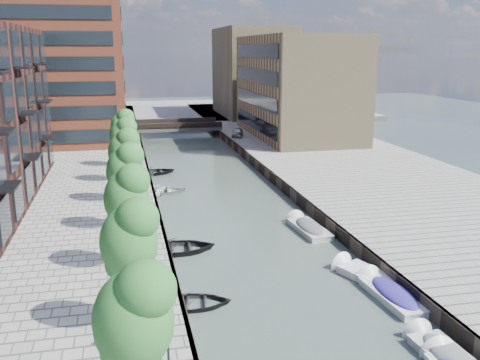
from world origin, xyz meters
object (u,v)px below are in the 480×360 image
object	(u,v)px
sloop_0	(193,306)
tree_4	(124,150)
car	(237,132)
tree_1	(129,237)
bridge	(178,126)
sloop_3	(161,194)
motorboat_2	(368,277)
tree_6	(122,126)
tree_2	(126,195)
motorboat_3	(389,293)
sloop_4	(154,174)
motorboat_1	(446,357)
tree_5	(123,136)
motorboat_4	(307,228)
tree_3	(125,168)
tree_0	(133,314)
sloop_1	(177,252)

from	to	relation	value
sloop_0	tree_4	bearing A→B (deg)	16.46
car	tree_1	bearing A→B (deg)	-90.36
tree_4	bridge	bearing A→B (deg)	78.00
sloop_3	motorboat_2	distance (m)	24.01
tree_1	tree_6	distance (m)	35.00
tree_2	sloop_0	world-z (taller)	tree_2
motorboat_3	sloop_4	bearing A→B (deg)	108.12
sloop_0	car	distance (m)	49.86
tree_6	motorboat_1	bearing A→B (deg)	-71.36
bridge	motorboat_3	size ratio (longest dim) A/B	2.49
tree_2	sloop_3	world-z (taller)	tree_2
sloop_4	car	world-z (taller)	car
bridge	tree_5	xyz separation A→B (m)	(-8.50, -33.00, 3.92)
bridge	sloop_3	world-z (taller)	bridge
tree_5	motorboat_2	xyz separation A→B (m)	(13.63, -23.35, -5.20)
sloop_4	motorboat_4	size ratio (longest dim) A/B	0.91
motorboat_1	motorboat_2	world-z (taller)	motorboat_2
tree_2	motorboat_4	bearing A→B (deg)	27.04
tree_6	car	bearing A→B (deg)	45.98
tree_2	motorboat_3	world-z (taller)	tree_2
bridge	sloop_0	distance (m)	57.85
tree_3	sloop_0	distance (m)	12.23
tree_4	tree_2	bearing A→B (deg)	-90.00
motorboat_4	tree_0	bearing A→B (deg)	-122.28
motorboat_2	sloop_4	bearing A→B (deg)	109.29
tree_4	motorboat_2	world-z (taller)	tree_4
tree_0	tree_1	size ratio (longest dim) A/B	1.00
tree_4	motorboat_2	xyz separation A→B (m)	(13.63, -16.35, -5.20)
tree_4	car	distance (m)	34.69
tree_0	motorboat_3	distance (m)	17.31
tree_4	car	xyz separation A→B (m)	(16.00, 30.56, -3.68)
tree_1	tree_4	size ratio (longest dim) A/B	1.00
sloop_3	motorboat_3	distance (m)	26.26
tree_3	motorboat_3	bearing A→B (deg)	-40.62
car	sloop_3	bearing A→B (deg)	-100.03
sloop_3	tree_6	bearing A→B (deg)	12.08
tree_1	tree_4	world-z (taller)	same
tree_3	tree_4	distance (m)	7.00
sloop_4	motorboat_4	world-z (taller)	motorboat_4
tree_6	car	distance (m)	23.32
tree_4	motorboat_3	size ratio (longest dim) A/B	1.14
sloop_3	sloop_4	size ratio (longest dim) A/B	1.06
tree_2	motorboat_1	xyz separation A→B (m)	(13.15, -10.99, -5.11)
tree_6	car	world-z (taller)	tree_6
motorboat_4	car	world-z (taller)	car
tree_1	tree_5	bearing A→B (deg)	90.00
tree_3	car	distance (m)	40.99
sloop_0	sloop_3	world-z (taller)	sloop_3
tree_2	motorboat_4	world-z (taller)	tree_2
sloop_1	motorboat_1	world-z (taller)	motorboat_1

